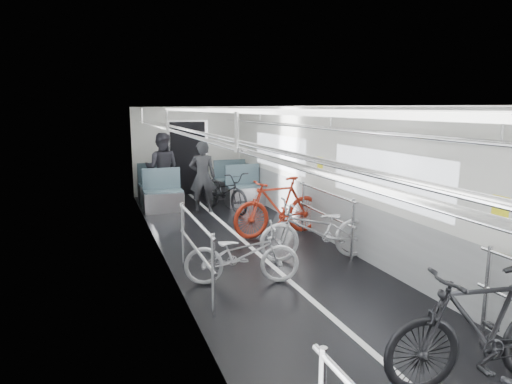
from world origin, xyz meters
The scene contains 8 objects.
car_shell centered at (0.00, 1.78, 1.13)m, with size 3.02×14.01×2.41m.
bike_left_far centered at (-0.65, 0.19, 0.41)m, with size 0.55×1.58×0.83m, color #ADAEB2.
bike_right_near centered at (0.55, -2.75, 0.54)m, with size 0.51×1.80×1.08m, color black.
bike_right_mid centered at (0.78, 0.73, 0.49)m, with size 0.65×1.87×0.98m, color #AAAAAF.
bike_right_far centered at (0.74, 2.24, 0.55)m, with size 0.52×1.85×1.11m, color #A42614.
bike_aisle centered at (0.36, 4.55, 0.47)m, with size 0.63×1.80×0.95m, color black.
person_standing centered at (-0.14, 4.65, 0.82)m, with size 0.60×0.39×1.65m, color black.
person_seated centered at (-0.86, 5.99, 0.89)m, with size 0.86×0.67×1.77m, color #2C2C33.
Camera 1 is at (-2.49, -5.49, 2.39)m, focal length 32.00 mm.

